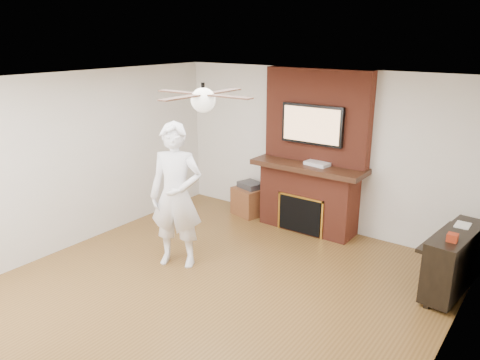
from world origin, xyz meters
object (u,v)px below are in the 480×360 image
Objects in this scene: person at (176,196)px; side_table at (250,199)px; fireplace at (311,168)px; piano at (453,260)px.

person is 2.20m from side_table.
fireplace is 1.29× the size of person.
side_table is at bearing 175.11° from piano.
person is 3.49m from piano.
fireplace is at bearing 18.33° from side_table.
fireplace is at bearing 44.49° from person.
piano is at bearing -0.12° from person.
fireplace is at bearing 168.47° from piano.
piano is (2.31, -0.75, -0.58)m from fireplace.
piano is at bearing -17.92° from fireplace.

